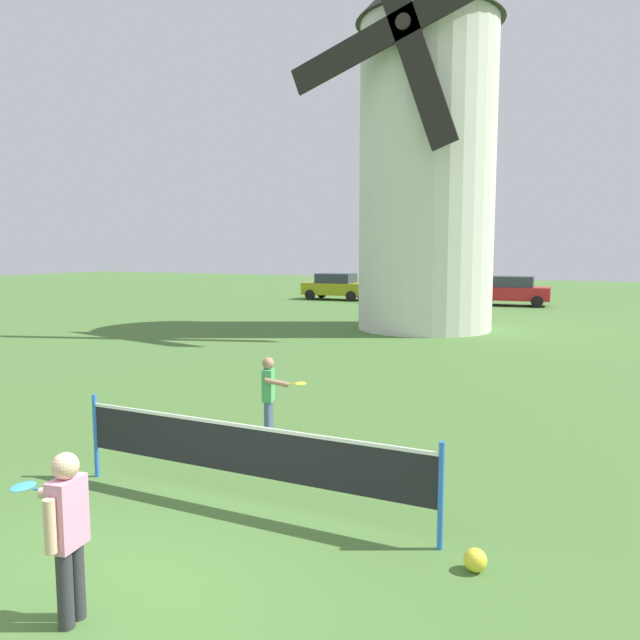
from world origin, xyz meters
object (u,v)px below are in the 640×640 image
parked_car_mustard (336,286)px  parked_car_red (512,290)px  player_far (270,392)px  windmill (427,137)px  stray_ball (475,560)px  parked_car_cream (411,289)px  player_near (66,527)px  tennis_net (244,451)px

parked_car_mustard → parked_car_red: 10.10m
parked_car_mustard → player_far: bearing=-67.9°
windmill → player_far: (1.63, -14.21, -6.33)m
player_far → parked_car_mustard: (-10.28, 25.34, 0.08)m
stray_ball → parked_car_mustard: size_ratio=0.06×
player_far → parked_car_mustard: parked_car_mustard is taller
player_far → parked_car_cream: size_ratio=0.31×
parked_car_red → stray_ball: bearing=-82.0°
player_near → parked_car_mustard: parked_car_mustard is taller
tennis_net → player_far: size_ratio=3.63×
windmill → parked_car_cream: (-3.79, 10.52, -6.24)m
player_near → parked_car_cream: bearing=102.3°
player_far → parked_car_cream: 25.32m
player_far → parked_car_red: parked_car_red is taller
player_near → parked_car_red: parked_car_red is taller
stray_ball → parked_car_red: size_ratio=0.05×
windmill → player_near: windmill is taller
windmill → parked_car_cream: bearing=109.8°
player_near → stray_ball: size_ratio=6.42×
parked_car_mustard → parked_car_cream: (4.86, -0.61, 0.00)m
player_far → parked_car_red: bearing=90.4°
tennis_net → player_far: 2.77m
tennis_net → parked_car_mustard: size_ratio=1.19×
tennis_net → parked_car_mustard: parked_car_mustard is taller
windmill → parked_car_red: (1.44, 11.63, -6.24)m
stray_ball → parked_car_cream: (-9.25, 27.53, 0.70)m
tennis_net → stray_ball: size_ratio=21.26×
tennis_net → parked_car_red: bearing=92.7°
parked_car_cream → player_far: bearing=-77.6°
player_far → stray_ball: 4.79m
parked_car_cream → parked_car_red: bearing=11.9°
player_far → parked_car_red: 25.84m
parked_car_mustard → parked_car_cream: same height
parked_car_mustard → tennis_net: bearing=-67.7°
parked_car_cream → parked_car_red: (5.23, 1.10, -0.00)m
tennis_net → player_near: player_near is taller
tennis_net → parked_car_mustard: 30.11m
player_near → parked_car_cream: size_ratio=0.34×
player_near → stray_ball: bearing=38.6°
parked_car_red → player_far: bearing=-89.6°
tennis_net → parked_car_red: 28.39m
parked_car_mustard → parked_car_cream: size_ratio=0.94×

